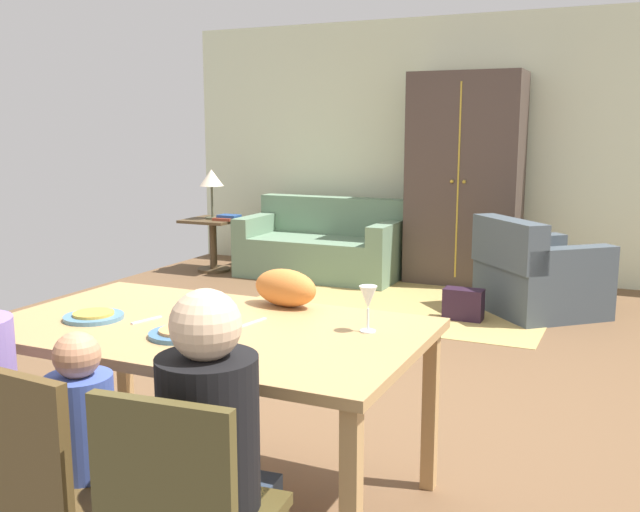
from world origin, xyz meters
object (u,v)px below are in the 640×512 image
couch (322,248)px  armchair (537,277)px  dining_chair_child (50,479)px  person_child (91,474)px  plate_near_man (94,317)px  wine_glass (368,299)px  armoire (465,180)px  table_lamp (211,180)px  handbag (463,304)px  book_upper (229,216)px  side_table (213,237)px  person_woman (216,480)px  plate_near_child (181,334)px  cat (285,288)px  dining_table (207,341)px  book_lower (225,219)px

couch → armchair: bearing=-16.8°
dining_chair_child → person_child: size_ratio=0.94×
plate_near_man → person_child: bearing=-50.2°
wine_glass → armoire: size_ratio=0.09×
dining_chair_child → table_lamp: (-2.68, 5.07, 0.52)m
handbag → dining_chair_child: bearing=-94.4°
armoire → book_upper: 2.52m
table_lamp → handbag: 3.25m
person_child → side_table: person_child is taller
person_woman → side_table: bearing=122.9°
person_child → dining_chair_child: bearing=-92.9°
plate_near_child → dining_chair_child: bearing=-90.5°
wine_glass → table_lamp: bearing=129.6°
wine_glass → person_woman: size_ratio=0.17×
dining_chair_child → cat: 1.35m
plate_near_child → person_woman: (0.48, -0.52, -0.26)m
person_child → cat: bearing=82.5°
person_child → side_table: 5.59m
couch → table_lamp: bearing=-167.9°
person_child → side_table: (-2.68, 4.90, -0.06)m
table_lamp → book_upper: table_lamp is taller
person_woman → armchair: 4.48m
plate_near_man → handbag: size_ratio=0.78×
person_child → armchair: bearing=79.6°
wine_glass → book_upper: (-3.10, 4.00, -0.27)m
handbag → wine_glass: bearing=-84.1°
table_lamp → side_table: bearing=0.0°
side_table → handbag: side_table is taller
cat → book_upper: cat is taller
plate_near_man → armchair: bearing=71.3°
dining_chair_child → handbag: (0.32, 4.17, -0.36)m
plate_near_man → cat: bearing=40.1°
armchair → plate_near_man: bearing=-108.7°
dining_chair_child → dining_table: bearing=89.6°
armoire → book_lower: size_ratio=9.55×
armchair → armoire: armoire is taller
person_woman → dining_chair_child: bearing=-160.4°
book_upper → dining_table: bearing=-59.5°
dining_chair_child → book_upper: 5.63m
person_woman → armchair: person_woman is taller
armoire → book_lower: bearing=-166.0°
dining_chair_child → handbag: 4.20m
cat → armchair: 3.45m
plate_near_child → table_lamp: table_lamp is taller
plate_near_child → person_child: person_child is taller
dining_chair_child → armchair: (0.83, 4.63, -0.17)m
dining_chair_child → book_lower: 5.60m
wine_glass → plate_near_man: bearing=-165.1°
person_woman → side_table: person_woman is taller
dining_chair_child → cat: cat is taller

